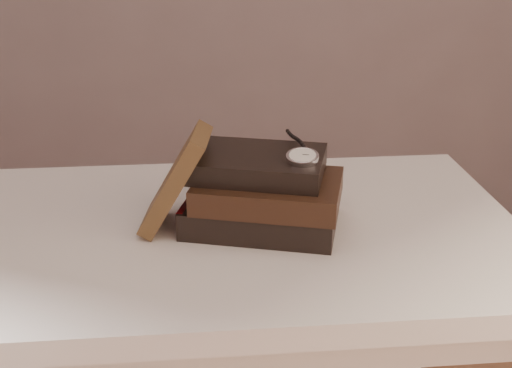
{
  "coord_description": "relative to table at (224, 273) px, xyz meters",
  "views": [
    {
      "loc": [
        -0.04,
        -0.64,
        1.24
      ],
      "look_at": [
        0.05,
        0.34,
        0.82
      ],
      "focal_mm": 46.29,
      "sensor_mm": 36.0,
      "label": 1
    }
  ],
  "objects": [
    {
      "name": "eyeglasses",
      "position": [
        0.0,
        0.1,
        0.16
      ],
      "size": [
        0.13,
        0.14,
        0.05
      ],
      "color": "silver",
      "rests_on": "book_stack"
    },
    {
      "name": "table",
      "position": [
        0.0,
        0.0,
        0.0
      ],
      "size": [
        1.0,
        0.6,
        0.75
      ],
      "color": "white",
      "rests_on": "ground"
    },
    {
      "name": "journal",
      "position": [
        -0.08,
        0.0,
        0.18
      ],
      "size": [
        0.13,
        0.13,
        0.17
      ],
      "primitive_type": "cube",
      "rotation": [
        0.0,
        0.53,
        -0.14
      ],
      "color": "#3D2917",
      "rests_on": "table"
    },
    {
      "name": "pocket_watch",
      "position": [
        0.12,
        -0.03,
        0.22
      ],
      "size": [
        0.06,
        0.16,
        0.02
      ],
      "color": "silver",
      "rests_on": "book_stack"
    },
    {
      "name": "book_stack",
      "position": [
        0.07,
        -0.01,
        0.15
      ],
      "size": [
        0.28,
        0.24,
        0.12
      ],
      "color": "black",
      "rests_on": "table"
    }
  ]
}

